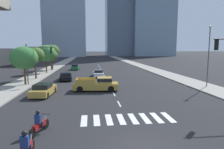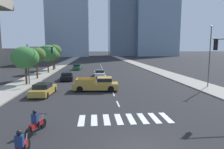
# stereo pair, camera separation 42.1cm
# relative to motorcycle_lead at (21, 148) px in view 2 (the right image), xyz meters

# --- Properties ---
(sidewalk_east) EXTENTS (4.00, 260.00, 0.15)m
(sidewalk_east) POSITION_rel_motorcycle_lead_xyz_m (18.27, 30.32, -0.51)
(sidewalk_east) COLOR gray
(sidewalk_east) RESTS_ON ground
(sidewalk_west) EXTENTS (4.00, 260.00, 0.15)m
(sidewalk_west) POSITION_rel_motorcycle_lead_xyz_m (-6.97, 30.32, -0.51)
(sidewalk_west) COLOR gray
(sidewalk_west) RESTS_ON ground
(crosswalk_near) EXTENTS (6.75, 2.25, 0.01)m
(crosswalk_near) POSITION_rel_motorcycle_lead_xyz_m (5.65, 4.83, -0.58)
(crosswalk_near) COLOR silver
(crosswalk_near) RESTS_ON ground
(lane_divider_center) EXTENTS (0.14, 50.00, 0.01)m
(lane_divider_center) POSITION_rel_motorcycle_lead_xyz_m (5.65, 32.83, -0.58)
(lane_divider_center) COLOR silver
(lane_divider_center) RESTS_ON ground
(motorcycle_lead) EXTENTS (0.70, 2.15, 1.49)m
(motorcycle_lead) POSITION_rel_motorcycle_lead_xyz_m (0.00, 0.00, 0.00)
(motorcycle_lead) COLOR black
(motorcycle_lead) RESTS_ON ground
(motorcycle_trailing) EXTENTS (0.92, 2.07, 1.49)m
(motorcycle_trailing) POSITION_rel_motorcycle_lead_xyz_m (-0.15, 2.95, 0.00)
(motorcycle_trailing) COLOR black
(motorcycle_trailing) RESTS_ON ground
(pickup_truck) EXTENTS (5.59, 2.43, 1.67)m
(pickup_truck) POSITION_rel_motorcycle_lead_xyz_m (3.92, 14.89, 0.23)
(pickup_truck) COLOR #B28E38
(pickup_truck) RESTS_ON ground
(sedan_black_0) EXTENTS (2.19, 4.39, 1.30)m
(sedan_black_0) POSITION_rel_motorcycle_lead_xyz_m (-1.03, 23.65, 0.01)
(sedan_black_0) COLOR black
(sedan_black_0) RESTS_ON ground
(sedan_green_1) EXTENTS (1.95, 4.60, 1.38)m
(sedan_green_1) POSITION_rel_motorcycle_lead_xyz_m (-0.69, 40.26, 0.05)
(sedan_green_1) COLOR #1E6038
(sedan_green_1) RESTS_ON ground
(sedan_gold_2) EXTENTS (2.20, 4.43, 1.33)m
(sedan_gold_2) POSITION_rel_motorcycle_lead_xyz_m (-2.22, 13.14, 0.03)
(sedan_gold_2) COLOR #B28E38
(sedan_gold_2) RESTS_ON ground
(sedan_white_3) EXTENTS (1.85, 4.73, 1.26)m
(sedan_white_3) POSITION_rel_motorcycle_lead_xyz_m (4.47, 27.61, 0.00)
(sedan_white_3) COLOR silver
(sedan_white_3) RESTS_ON ground
(traffic_signal_far) EXTENTS (3.89, 0.28, 5.64)m
(traffic_signal_far) POSITION_rel_motorcycle_lead_xyz_m (-4.44, 19.53, 3.40)
(traffic_signal_far) COLOR #333335
(traffic_signal_far) RESTS_ON sidewalk_west
(street_lamp_east) EXTENTS (0.50, 0.24, 7.95)m
(street_lamp_east) POSITION_rel_motorcycle_lead_xyz_m (18.57, 15.45, 4.15)
(street_lamp_east) COLOR #3F3F42
(street_lamp_east) RESTS_ON sidewalk_east
(street_tree_nearest) EXTENTS (3.74, 3.74, 5.34)m
(street_tree_nearest) POSITION_rel_motorcycle_lead_xyz_m (-6.17, 19.62, 3.30)
(street_tree_nearest) COLOR #4C3823
(street_tree_nearest) RESTS_ON sidewalk_west
(street_tree_second) EXTENTS (3.05, 3.05, 5.30)m
(street_tree_second) POSITION_rel_motorcycle_lead_xyz_m (-6.17, 25.08, 3.55)
(street_tree_second) COLOR #4C3823
(street_tree_second) RESTS_ON sidewalk_west
(street_tree_third) EXTENTS (4.03, 4.03, 5.79)m
(street_tree_third) POSITION_rel_motorcycle_lead_xyz_m (-6.17, 33.26, 3.64)
(street_tree_third) COLOR #4C3823
(street_tree_third) RESTS_ON sidewalk_west
(street_tree_fourth) EXTENTS (3.18, 3.18, 4.84)m
(street_tree_fourth) POSITION_rel_motorcycle_lead_xyz_m (-6.17, 38.57, 3.04)
(street_tree_fourth) COLOR #4C3823
(street_tree_fourth) RESTS_ON sidewalk_west
(street_tree_fifth) EXTENTS (3.57, 3.57, 6.04)m
(street_tree_fifth) POSITION_rel_motorcycle_lead_xyz_m (-6.17, 40.17, 4.07)
(street_tree_fifth) COLOR #4C3823
(street_tree_fifth) RESTS_ON sidewalk_west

